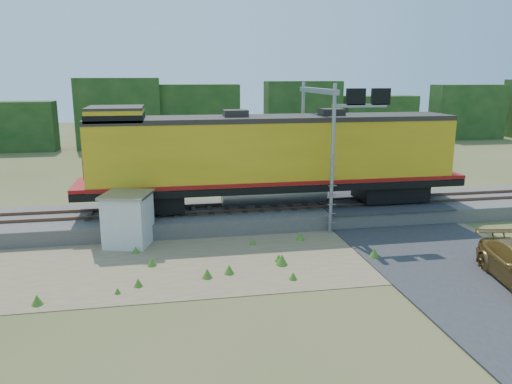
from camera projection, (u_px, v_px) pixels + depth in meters
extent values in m
plane|color=#475123|center=(283.00, 259.00, 22.14)|extent=(140.00, 140.00, 0.00)
cube|color=slate|center=(258.00, 214.00, 27.79)|extent=(70.00, 5.00, 0.80)
cube|color=brown|center=(261.00, 209.00, 26.99)|extent=(70.00, 0.10, 0.16)
cube|color=brown|center=(256.00, 203.00, 28.37)|extent=(70.00, 0.10, 0.16)
cube|color=#8C7754|center=(237.00, 258.00, 22.26)|extent=(26.00, 8.00, 0.03)
cube|color=#38383A|center=(377.00, 201.00, 28.92)|extent=(7.00, 5.20, 0.06)
cube|color=#38383A|center=(302.00, 166.00, 44.42)|extent=(7.00, 24.00, 0.08)
cube|color=#143513|center=(208.00, 117.00, 57.78)|extent=(36.00, 3.00, 6.50)
cube|color=black|center=(148.00, 201.00, 26.50)|extent=(3.81, 2.43, 0.95)
cube|color=black|center=(390.00, 191.00, 28.91)|extent=(3.81, 2.43, 0.95)
cube|color=black|center=(274.00, 184.00, 27.55)|extent=(21.15, 3.17, 0.38)
cylinder|color=gray|center=(274.00, 193.00, 27.67)|extent=(5.82, 1.27, 1.27)
cube|color=gold|center=(274.00, 151.00, 27.13)|extent=(19.57, 3.07, 3.28)
cube|color=maroon|center=(274.00, 178.00, 27.48)|extent=(21.15, 3.23, 0.19)
cube|color=#28231E|center=(275.00, 118.00, 26.73)|extent=(19.57, 3.12, 0.25)
cube|color=gold|center=(116.00, 116.00, 25.23)|extent=(2.75, 3.07, 0.74)
cube|color=#28231E|center=(115.00, 108.00, 25.13)|extent=(2.75, 3.12, 0.13)
cube|color=black|center=(116.00, 117.00, 25.24)|extent=(2.80, 3.12, 0.37)
cube|color=maroon|center=(87.00, 163.00, 25.50)|extent=(0.11, 2.12, 1.27)
cube|color=#28231E|center=(236.00, 114.00, 26.30)|extent=(1.27, 1.06, 0.48)
cube|color=#28231E|center=(331.00, 113.00, 27.23)|extent=(1.27, 1.06, 0.48)
cube|color=silver|center=(128.00, 220.00, 23.72)|extent=(2.42, 2.42, 2.45)
cube|color=gray|center=(127.00, 194.00, 23.43)|extent=(2.66, 2.66, 0.12)
cylinder|color=gray|center=(332.00, 161.00, 24.90)|extent=(0.19, 0.19, 7.58)
cylinder|color=gray|center=(302.00, 146.00, 30.26)|extent=(0.19, 0.19, 7.58)
cube|color=gray|center=(318.00, 91.00, 26.81)|extent=(0.27, 6.20, 0.27)
cube|color=gray|center=(360.00, 106.00, 24.51)|extent=(2.82, 0.16, 0.16)
cube|color=black|center=(356.00, 97.00, 24.37)|extent=(0.97, 0.16, 0.81)
cube|color=black|center=(381.00, 97.00, 24.60)|extent=(0.97, 0.16, 0.81)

